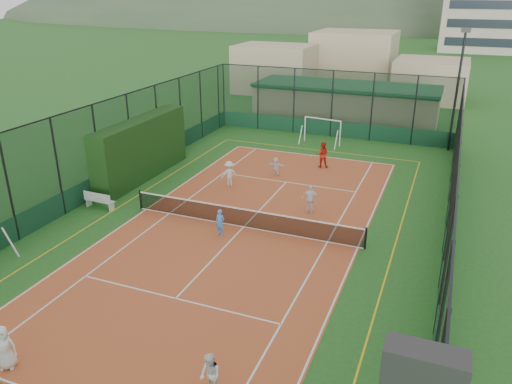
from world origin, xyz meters
TOP-DOWN VIEW (x-y plane):
  - ground at (0.00, 0.00)m, footprint 300.00×300.00m
  - court_slab at (0.00, 0.00)m, footprint 11.17×23.97m
  - tennis_net at (0.00, 0.00)m, footprint 11.67×0.12m
  - perimeter_fence at (0.00, 0.00)m, footprint 18.12×34.12m
  - floodlight_ne at (8.60, 16.60)m, footprint 0.60×0.26m
  - clubhouse at (0.00, 22.00)m, footprint 15.20×7.20m
  - distant_hills at (0.00, 150.00)m, footprint 200.00×60.00m
  - hedge_left at (-8.30, 4.05)m, footprint 1.22×8.15m
  - white_bench at (-7.80, -0.72)m, footprint 1.69×0.51m
  - futsal_goal_far at (-0.10, 14.83)m, footprint 2.96×1.24m
  - child_near_left at (-2.87, -11.41)m, footprint 0.84×0.74m
  - child_near_mid at (-0.66, -1.20)m, footprint 0.49×0.34m
  - child_near_right at (3.32, -10.12)m, footprint 0.84×0.80m
  - child_far_left at (-2.86, 4.59)m, footprint 1.09×1.08m
  - child_far_right at (2.48, 2.79)m, footprint 0.94×0.57m
  - child_far_back at (-0.99, 7.32)m, footprint 1.07×0.43m
  - coach at (1.25, 9.81)m, footprint 0.92×0.78m
  - tennis_balls at (1.54, 1.22)m, footprint 1.37×0.59m

SIDE VIEW (x-z plane):
  - ground at x=0.00m, z-range 0.00..0.00m
  - distant_hills at x=0.00m, z-range -12.00..12.00m
  - court_slab at x=0.00m, z-range 0.00..0.01m
  - tennis_balls at x=1.54m, z-range 0.01..0.08m
  - white_bench at x=-7.80m, z-range 0.00..0.94m
  - tennis_net at x=0.00m, z-range 0.00..1.06m
  - child_far_back at x=-0.99m, z-range 0.01..1.14m
  - child_near_mid at x=-0.66m, z-range 0.01..1.30m
  - child_near_right at x=3.32m, z-range 0.01..1.38m
  - child_near_left at x=-2.87m, z-range 0.01..1.46m
  - child_far_right at x=2.48m, z-range 0.01..1.52m
  - child_far_left at x=-2.86m, z-range 0.01..1.52m
  - coach at x=1.25m, z-range 0.01..1.67m
  - futsal_goal_far at x=-0.10m, z-range 0.00..1.85m
  - clubhouse at x=0.00m, z-range 0.00..3.15m
  - hedge_left at x=-8.30m, z-range 0.00..3.57m
  - perimeter_fence at x=0.00m, z-range 0.00..5.00m
  - floodlight_ne at x=8.60m, z-range 0.00..8.25m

